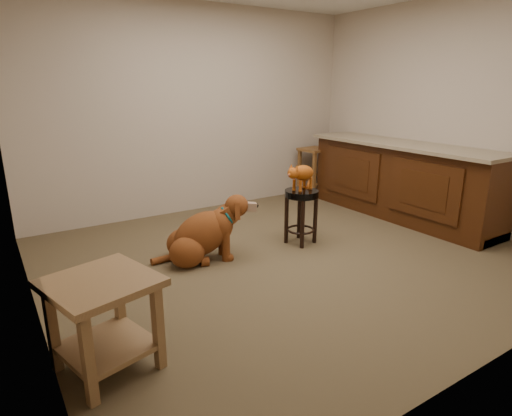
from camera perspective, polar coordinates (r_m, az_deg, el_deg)
floor at (r=4.26m, az=4.70°, el=-6.32°), size 4.50×4.00×0.01m
room_shell at (r=3.94m, az=5.29°, el=16.83°), size 4.54×4.04×2.62m
cabinet_run at (r=5.66m, az=18.78°, el=3.23°), size 0.70×2.56×0.94m
padded_stool at (r=4.48m, az=6.05°, el=0.29°), size 0.36×0.36×0.58m
wood_stool at (r=6.46m, az=7.76°, el=4.88°), size 0.42×0.42×0.72m
side_table at (r=2.66m, az=-19.65°, el=-12.80°), size 0.68×0.68×0.58m
golden_retriever at (r=4.09m, az=-7.13°, el=-3.64°), size 1.00×0.60×0.66m
tabby_kitten at (r=4.39m, az=6.08°, el=4.53°), size 0.48×0.27×0.32m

